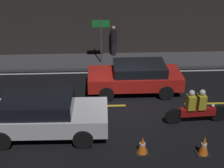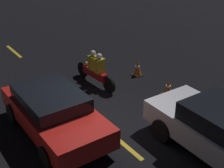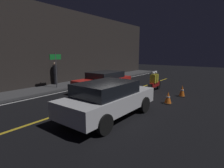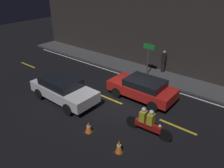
% 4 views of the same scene
% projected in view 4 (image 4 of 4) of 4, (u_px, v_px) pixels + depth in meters
% --- Properties ---
extents(ground_plane, '(56.00, 56.00, 0.00)m').
position_uv_depth(ground_plane, '(122.00, 104.00, 13.06)').
color(ground_plane, black).
extents(raised_curb, '(28.00, 2.19, 0.15)m').
position_uv_depth(raised_curb, '(160.00, 77.00, 16.36)').
color(raised_curb, '#424244').
rests_on(raised_curb, ground).
extents(building_front, '(28.00, 0.30, 6.12)m').
position_uv_depth(building_front, '(172.00, 34.00, 15.88)').
color(building_front, '#2D2826').
rests_on(building_front, ground).
extents(lane_dash_a, '(2.00, 0.14, 0.01)m').
position_uv_depth(lane_dash_a, '(28.00, 65.00, 18.64)').
color(lane_dash_a, gold).
rests_on(lane_dash_a, ground).
extents(lane_dash_b, '(2.00, 0.14, 0.01)m').
position_uv_depth(lane_dash_b, '(62.00, 79.00, 16.13)').
color(lane_dash_b, gold).
rests_on(lane_dash_b, ground).
extents(lane_dash_c, '(2.00, 0.14, 0.01)m').
position_uv_depth(lane_dash_c, '(109.00, 99.00, 13.61)').
color(lane_dash_c, gold).
rests_on(lane_dash_c, ground).
extents(lane_dash_d, '(2.00, 0.14, 0.01)m').
position_uv_depth(lane_dash_d, '(177.00, 127.00, 11.10)').
color(lane_dash_d, gold).
rests_on(lane_dash_d, ground).
extents(lane_solid_kerb, '(25.20, 0.14, 0.01)m').
position_uv_depth(lane_solid_kerb, '(151.00, 84.00, 15.46)').
color(lane_solid_kerb, silver).
rests_on(lane_solid_kerb, ground).
extents(sedan_white, '(4.40, 2.00, 1.46)m').
position_uv_depth(sedan_white, '(63.00, 89.00, 13.11)').
color(sedan_white, silver).
rests_on(sedan_white, ground).
extents(taxi_red, '(4.14, 1.93, 1.33)m').
position_uv_depth(taxi_red, '(142.00, 88.00, 13.35)').
color(taxi_red, red).
rests_on(taxi_red, ground).
extents(motorcycle, '(2.41, 0.40, 1.39)m').
position_uv_depth(motorcycle, '(147.00, 122.00, 10.38)').
color(motorcycle, black).
rests_on(motorcycle, ground).
extents(traffic_cone_near, '(0.45, 0.45, 0.61)m').
position_uv_depth(traffic_cone_near, '(89.00, 127.00, 10.59)').
color(traffic_cone_near, black).
rests_on(traffic_cone_near, ground).
extents(traffic_cone_mid, '(0.43, 0.43, 0.69)m').
position_uv_depth(traffic_cone_mid, '(119.00, 147.00, 9.35)').
color(traffic_cone_mid, black).
rests_on(traffic_cone_mid, ground).
extents(pedestrian, '(0.34, 0.34, 1.71)m').
position_uv_depth(pedestrian, '(164.00, 61.00, 16.61)').
color(pedestrian, black).
rests_on(pedestrian, raised_curb).
extents(shop_sign, '(0.90, 0.08, 2.40)m').
position_uv_depth(shop_sign, '(148.00, 53.00, 15.85)').
color(shop_sign, '#4C4C51').
rests_on(shop_sign, raised_curb).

